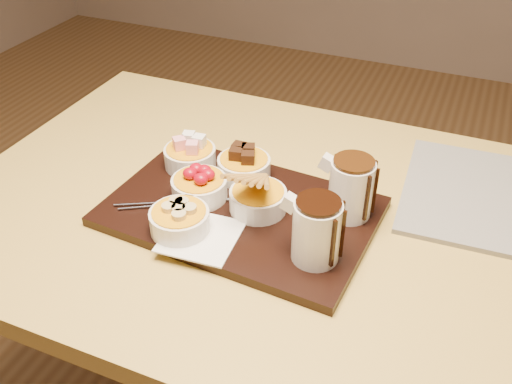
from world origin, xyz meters
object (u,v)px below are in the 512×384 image
at_px(bowl_strawberries, 199,188).
at_px(pitcher_milk_chocolate, 351,189).
at_px(dining_table, 278,250).
at_px(serving_board, 240,211).
at_px(pitcher_dark_chocolate, 316,232).

bearing_deg(bowl_strawberries, pitcher_milk_chocolate, 12.35).
distance_m(dining_table, pitcher_milk_chocolate, 0.21).
bearing_deg(serving_board, pitcher_milk_chocolate, 21.80).
bearing_deg(pitcher_milk_chocolate, bowl_strawberries, -163.61).
bearing_deg(pitcher_dark_chocolate, bowl_strawberries, 167.35).
relative_size(serving_board, pitcher_milk_chocolate, 4.46).
height_order(serving_board, pitcher_milk_chocolate, pitcher_milk_chocolate).
height_order(serving_board, bowl_strawberries, bowl_strawberries).
bearing_deg(pitcher_dark_chocolate, serving_board, 160.02).
bearing_deg(bowl_strawberries, pitcher_dark_chocolate, -16.69).
distance_m(serving_board, bowl_strawberries, 0.08).
xyz_separation_m(serving_board, bowl_strawberries, (-0.08, 0.00, 0.03)).
height_order(pitcher_dark_chocolate, pitcher_milk_chocolate, same).
relative_size(dining_table, serving_board, 2.61).
xyz_separation_m(bowl_strawberries, pitcher_dark_chocolate, (0.24, -0.07, 0.03)).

